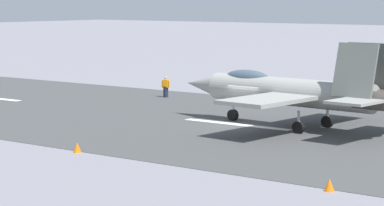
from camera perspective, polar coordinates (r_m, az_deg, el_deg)
ground_plane at (r=53.62m, az=3.26°, el=-1.52°), size 400.00×400.00×0.00m
runway_strip at (r=53.61m, az=3.27°, el=-1.51°), size 240.00×26.00×0.02m
fighter_jet at (r=52.39m, az=6.85°, el=0.84°), size 16.27×13.46×5.55m
crew_person at (r=68.46m, az=-1.82°, el=1.11°), size 0.68×0.38×1.74m
marker_cone_near at (r=35.65m, az=9.42°, el=-5.57°), size 0.44×0.44×0.55m
marker_cone_mid at (r=44.32m, az=-7.89°, el=-3.04°), size 0.44×0.44×0.55m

